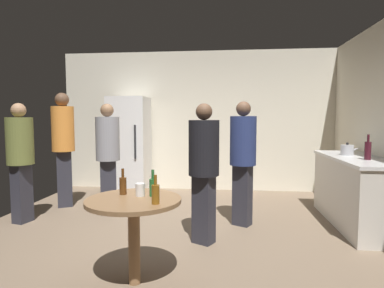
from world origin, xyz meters
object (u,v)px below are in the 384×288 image
plastic_cup_white (140,190)px  person_in_olive_shirt (20,153)px  foreground_table (134,211)px  beer_bottle_amber (156,193)px  beer_bottle_green (153,187)px  kettle (347,150)px  wine_bottle_on_counter (368,150)px  refrigerator (129,145)px  person_in_black_shirt (204,163)px  beer_bottle_brown (123,185)px  person_in_orange_shirt (63,140)px  person_in_navy_shirt (243,154)px  person_in_gray_shirt (108,150)px

plastic_cup_white → person_in_olive_shirt: 2.41m
foreground_table → beer_bottle_amber: (0.22, -0.15, 0.19)m
beer_bottle_green → person_in_olive_shirt: (-2.11, 1.33, 0.12)m
kettle → person_in_olive_shirt: (-4.39, -0.59, -0.04)m
beer_bottle_green → wine_bottle_on_counter: bearing=31.3°
kettle → beer_bottle_amber: bearing=-135.5°
refrigerator → person_in_black_shirt: size_ratio=1.15×
beer_bottle_brown → beer_bottle_green: 0.28m
beer_bottle_amber → person_in_orange_shirt: 3.12m
wine_bottle_on_counter → person_in_orange_shirt: (-4.27, 0.71, 0.04)m
beer_bottle_amber → plastic_cup_white: 0.31m
person_in_navy_shirt → person_in_orange_shirt: bearing=-73.7°
kettle → person_in_olive_shirt: bearing=-172.3°
foreground_table → beer_bottle_brown: beer_bottle_brown is taller
beer_bottle_green → person_in_navy_shirt: (0.84, 1.53, 0.13)m
refrigerator → person_in_olive_shirt: (-0.92, -1.88, 0.04)m
wine_bottle_on_counter → person_in_navy_shirt: person_in_navy_shirt is taller
wine_bottle_on_counter → beer_bottle_brown: bearing=-152.1°
refrigerator → person_in_black_shirt: bearing=-56.1°
kettle → person_in_olive_shirt: 4.43m
person_in_orange_shirt → beer_bottle_brown: bearing=9.0°
foreground_table → person_in_olive_shirt: (-1.97, 1.42, 0.31)m
kettle → beer_bottle_amber: (-2.20, -2.16, -0.15)m
beer_bottle_amber → person_in_navy_shirt: 1.94m
wine_bottle_on_counter → beer_bottle_green: 2.74m
beer_bottle_green → person_in_olive_shirt: person_in_olive_shirt is taller
refrigerator → beer_bottle_amber: size_ratio=7.83×
kettle → plastic_cup_white: kettle is taller
wine_bottle_on_counter → kettle: bearing=96.8°
plastic_cup_white → person_in_orange_shirt: person_in_orange_shirt is taller
foreground_table → person_in_navy_shirt: (0.98, 1.63, 0.32)m
kettle → plastic_cup_white: (-2.39, -1.92, -0.18)m
person_in_gray_shirt → beer_bottle_green: bearing=12.8°
beer_bottle_brown → plastic_cup_white: size_ratio=2.09×
kettle → person_in_black_shirt: person_in_black_shirt is taller
foreground_table → person_in_black_shirt: bearing=61.5°
refrigerator → beer_bottle_green: refrigerator is taller
person_in_black_shirt → refrigerator: bearing=-117.4°
kettle → person_in_orange_shirt: person_in_orange_shirt is taller
kettle → person_in_gray_shirt: size_ratio=0.15×
foreground_table → beer_bottle_brown: (-0.13, 0.13, 0.19)m
plastic_cup_white → person_in_navy_shirt: (0.95, 1.54, 0.16)m
beer_bottle_green → plastic_cup_white: 0.11m
wine_bottle_on_counter → plastic_cup_white: 2.84m
plastic_cup_white → person_in_orange_shirt: 2.82m
person_in_olive_shirt → beer_bottle_amber: bearing=-22.9°
kettle → person_in_navy_shirt: bearing=-164.9°
refrigerator → beer_bottle_amber: refrigerator is taller
refrigerator → person_in_navy_shirt: 2.63m
beer_bottle_amber → beer_bottle_green: same height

